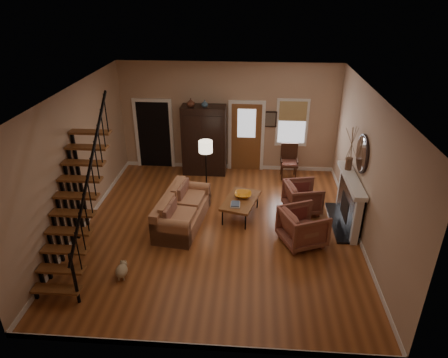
# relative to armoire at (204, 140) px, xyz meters

# --- Properties ---
(room) EXTENTS (7.00, 7.33, 3.30)m
(room) POSITION_rel_armoire_xyz_m (0.29, -1.39, 0.46)
(room) COLOR #975026
(room) RESTS_ON ground
(staircase) EXTENTS (0.94, 2.80, 3.20)m
(staircase) POSITION_rel_armoire_xyz_m (-2.08, -4.45, 0.55)
(staircase) COLOR brown
(staircase) RESTS_ON ground
(fireplace) EXTENTS (0.33, 1.95, 2.30)m
(fireplace) POSITION_rel_armoire_xyz_m (3.83, -2.65, -0.31)
(fireplace) COLOR black
(fireplace) RESTS_ON ground
(armoire) EXTENTS (1.30, 0.60, 2.10)m
(armoire) POSITION_rel_armoire_xyz_m (0.00, 0.00, 0.00)
(armoire) COLOR black
(armoire) RESTS_ON ground
(vase_a) EXTENTS (0.24, 0.24, 0.25)m
(vase_a) POSITION_rel_armoire_xyz_m (-0.35, -0.10, 1.17)
(vase_a) COLOR #4C2619
(vase_a) RESTS_ON armoire
(vase_b) EXTENTS (0.20, 0.20, 0.21)m
(vase_b) POSITION_rel_armoire_xyz_m (0.05, -0.10, 1.16)
(vase_b) COLOR #334C60
(vase_b) RESTS_ON armoire
(sofa) EXTENTS (1.15, 2.17, 0.77)m
(sofa) POSITION_rel_armoire_xyz_m (-0.19, -2.96, -0.66)
(sofa) COLOR #AA714D
(sofa) RESTS_ON ground
(coffee_table) EXTENTS (1.03, 1.39, 0.48)m
(coffee_table) POSITION_rel_armoire_xyz_m (1.20, -2.51, -0.81)
(coffee_table) COLOR brown
(coffee_table) RESTS_ON ground
(bowl) EXTENTS (0.43, 0.43, 0.10)m
(bowl) POSITION_rel_armoire_xyz_m (1.25, -2.36, -0.52)
(bowl) COLOR orange
(bowl) RESTS_ON coffee_table
(books) EXTENTS (0.23, 0.31, 0.06)m
(books) POSITION_rel_armoire_xyz_m (1.08, -2.81, -0.54)
(books) COLOR beige
(books) RESTS_ON coffee_table
(armchair_left) EXTENTS (1.20, 1.18, 0.84)m
(armchair_left) POSITION_rel_armoire_xyz_m (2.62, -3.54, -0.63)
(armchair_left) COLOR maroon
(armchair_left) RESTS_ON ground
(armchair_right) EXTENTS (1.03, 1.01, 0.79)m
(armchair_right) POSITION_rel_armoire_xyz_m (2.76, -2.14, -0.66)
(armchair_right) COLOR maroon
(armchair_right) RESTS_ON ground
(floor_lamp) EXTENTS (0.43, 0.43, 1.60)m
(floor_lamp) POSITION_rel_armoire_xyz_m (0.22, -1.49, -0.25)
(floor_lamp) COLOR black
(floor_lamp) RESTS_ON ground
(side_chair) EXTENTS (0.54, 0.54, 1.02)m
(side_chair) POSITION_rel_armoire_xyz_m (2.55, -0.20, -0.54)
(side_chair) COLOR #3C2013
(side_chair) RESTS_ON ground
(dog) EXTENTS (0.26, 0.41, 0.29)m
(dog) POSITION_rel_armoire_xyz_m (-1.08, -5.02, -0.91)
(dog) COLOR tan
(dog) RESTS_ON ground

